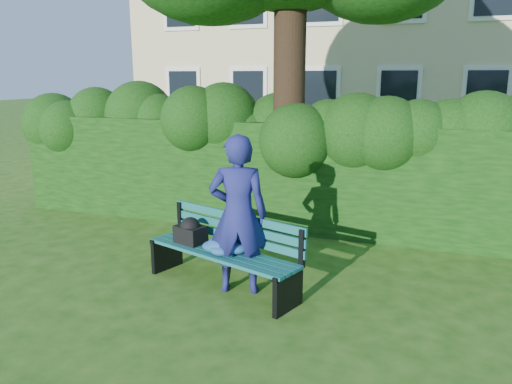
% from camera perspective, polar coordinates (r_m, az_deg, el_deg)
% --- Properties ---
extents(ground, '(80.00, 80.00, 0.00)m').
position_cam_1_polar(ground, '(6.72, -1.73, -9.03)').
color(ground, '#235012').
rests_on(ground, ground).
extents(hedge, '(10.00, 1.00, 1.80)m').
position_cam_1_polar(hedge, '(8.47, 3.63, 2.01)').
color(hedge, black).
rests_on(hedge, ground).
extents(park_bench, '(2.13, 1.20, 0.89)m').
position_cam_1_polar(park_bench, '(6.14, -4.20, -6.26)').
color(park_bench, '#115753').
rests_on(park_bench, ground).
extents(man_reading, '(0.79, 0.62, 1.90)m').
position_cam_1_polar(man_reading, '(5.84, -2.05, -2.61)').
color(man_reading, navy).
rests_on(man_reading, ground).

